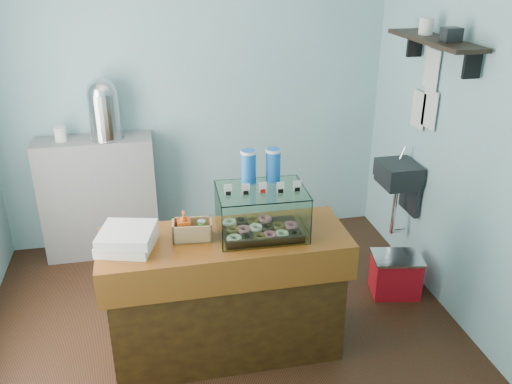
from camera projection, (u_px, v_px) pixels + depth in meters
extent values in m
plane|color=black|center=(222.00, 326.00, 4.07)|extent=(3.50, 3.50, 0.00)
cube|color=#81B1BC|center=(193.00, 94.00, 4.83)|extent=(3.50, 0.04, 2.80)
cube|color=#81B1BC|center=(269.00, 276.00, 2.15)|extent=(3.50, 0.04, 2.80)
cube|color=#81B1BC|center=(463.00, 133.00, 3.81)|extent=(0.04, 3.00, 2.80)
cube|color=black|center=(399.00, 172.00, 4.48)|extent=(0.30, 0.35, 0.15)
cube|color=black|center=(410.00, 192.00, 4.59)|extent=(0.04, 0.30, 0.35)
cylinder|color=silver|center=(403.00, 153.00, 4.53)|extent=(0.02, 0.02, 0.12)
cylinder|color=silver|center=(394.00, 210.00, 4.62)|extent=(0.04, 0.04, 0.45)
cube|color=black|center=(434.00, 40.00, 3.81)|extent=(0.25, 1.00, 0.03)
cube|color=black|center=(472.00, 65.00, 3.50)|extent=(0.12, 0.03, 0.18)
cube|color=black|center=(415.00, 45.00, 4.22)|extent=(0.12, 0.03, 0.18)
cube|color=silver|center=(430.00, 109.00, 4.19)|extent=(0.01, 0.21, 0.30)
cube|color=silver|center=(418.00, 110.00, 4.36)|extent=(0.01, 0.21, 0.30)
cube|color=silver|center=(432.00, 69.00, 4.11)|extent=(0.01, 0.21, 0.30)
cube|color=#432A0D|center=(226.00, 299.00, 3.67)|extent=(1.50, 0.56, 0.84)
cube|color=#4D270A|center=(225.00, 241.00, 3.48)|extent=(1.60, 0.60, 0.06)
cube|color=#4D270A|center=(232.00, 280.00, 3.28)|extent=(1.60, 0.04, 0.18)
cube|color=gray|center=(100.00, 197.00, 4.85)|extent=(1.00, 0.32, 1.10)
cube|color=black|center=(261.00, 231.00, 3.51)|extent=(0.51, 0.37, 0.02)
torus|color=white|center=(235.00, 239.00, 3.37)|extent=(0.10, 0.10, 0.03)
torus|color=black|center=(247.00, 238.00, 3.38)|extent=(0.10, 0.10, 0.03)
torus|color=brown|center=(259.00, 237.00, 3.39)|extent=(0.10, 0.10, 0.03)
torus|color=#DE687E|center=(271.00, 236.00, 3.41)|extent=(0.10, 0.10, 0.03)
torus|color=white|center=(282.00, 235.00, 3.42)|extent=(0.10, 0.10, 0.03)
torus|color=black|center=(294.00, 234.00, 3.43)|extent=(0.10, 0.10, 0.03)
torus|color=brown|center=(233.00, 230.00, 3.47)|extent=(0.10, 0.10, 0.03)
torus|color=#DE687E|center=(244.00, 229.00, 3.49)|extent=(0.10, 0.10, 0.03)
torus|color=white|center=(256.00, 228.00, 3.50)|extent=(0.10, 0.10, 0.03)
torus|color=black|center=(267.00, 227.00, 3.51)|extent=(0.10, 0.10, 0.03)
torus|color=brown|center=(278.00, 226.00, 3.52)|extent=(0.10, 0.10, 0.03)
torus|color=#DE687E|center=(290.00, 225.00, 3.53)|extent=(0.10, 0.10, 0.03)
torus|color=white|center=(230.00, 222.00, 3.58)|extent=(0.10, 0.10, 0.03)
torus|color=black|center=(241.00, 221.00, 3.59)|extent=(0.10, 0.10, 0.03)
torus|color=brown|center=(253.00, 220.00, 3.60)|extent=(0.10, 0.10, 0.03)
torus|color=#DE687E|center=(264.00, 219.00, 3.61)|extent=(0.10, 0.10, 0.03)
cube|color=white|center=(267.00, 227.00, 3.28)|extent=(0.55, 0.02, 0.30)
cube|color=white|center=(256.00, 199.00, 3.64)|extent=(0.55, 0.02, 0.30)
cube|color=white|center=(219.00, 215.00, 3.41)|extent=(0.02, 0.40, 0.30)
cube|color=white|center=(303.00, 209.00, 3.50)|extent=(0.02, 0.40, 0.30)
cube|color=white|center=(262.00, 190.00, 3.39)|extent=(0.58, 0.43, 0.01)
cube|color=silver|center=(228.00, 190.00, 3.30)|extent=(0.05, 0.01, 0.07)
cube|color=black|center=(228.00, 194.00, 3.31)|extent=(0.03, 0.02, 0.02)
cube|color=silver|center=(246.00, 189.00, 3.32)|extent=(0.05, 0.01, 0.07)
cube|color=black|center=(246.00, 193.00, 3.33)|extent=(0.03, 0.02, 0.02)
cube|color=silver|center=(263.00, 188.00, 3.33)|extent=(0.05, 0.01, 0.07)
cube|color=red|center=(263.00, 191.00, 3.34)|extent=(0.03, 0.02, 0.02)
cube|color=silver|center=(280.00, 187.00, 3.35)|extent=(0.05, 0.01, 0.07)
cube|color=black|center=(280.00, 190.00, 3.36)|extent=(0.03, 0.02, 0.02)
cube|color=silver|center=(297.00, 185.00, 3.37)|extent=(0.05, 0.01, 0.07)
cube|color=black|center=(297.00, 189.00, 3.38)|extent=(0.03, 0.02, 0.02)
cylinder|color=blue|center=(249.00, 167.00, 3.45)|extent=(0.09, 0.09, 0.22)
cylinder|color=white|center=(249.00, 152.00, 3.41)|extent=(0.10, 0.10, 0.02)
cylinder|color=blue|center=(273.00, 165.00, 3.48)|extent=(0.09, 0.09, 0.22)
cylinder|color=white|center=(273.00, 150.00, 3.44)|extent=(0.10, 0.10, 0.02)
cube|color=tan|center=(193.00, 238.00, 3.45)|extent=(0.26, 0.18, 0.01)
cube|color=tan|center=(192.00, 235.00, 3.36)|extent=(0.25, 0.04, 0.12)
cube|color=tan|center=(192.00, 225.00, 3.49)|extent=(0.25, 0.04, 0.12)
cube|color=tan|center=(174.00, 231.00, 3.42)|extent=(0.03, 0.15, 0.12)
cube|color=tan|center=(211.00, 229.00, 3.44)|extent=(0.03, 0.15, 0.12)
imported|color=#D35313|center=(184.00, 224.00, 3.40)|extent=(0.09, 0.09, 0.18)
cylinder|color=#357B21|center=(202.00, 229.00, 3.43)|extent=(0.06, 0.06, 0.10)
cylinder|color=silver|center=(201.00, 222.00, 3.41)|extent=(0.05, 0.05, 0.01)
cube|color=white|center=(127.00, 243.00, 3.34)|extent=(0.40, 0.40, 0.06)
cube|color=white|center=(127.00, 234.00, 3.30)|extent=(0.39, 0.39, 0.06)
cylinder|color=silver|center=(107.00, 138.00, 4.63)|extent=(0.28, 0.28, 0.01)
cylinder|color=silver|center=(105.00, 116.00, 4.55)|extent=(0.25, 0.25, 0.38)
sphere|color=silver|center=(102.00, 93.00, 4.47)|extent=(0.25, 0.25, 0.25)
cube|color=red|center=(395.00, 276.00, 4.40)|extent=(0.42, 0.34, 0.32)
cube|color=silver|center=(398.00, 257.00, 4.32)|extent=(0.44, 0.37, 0.02)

